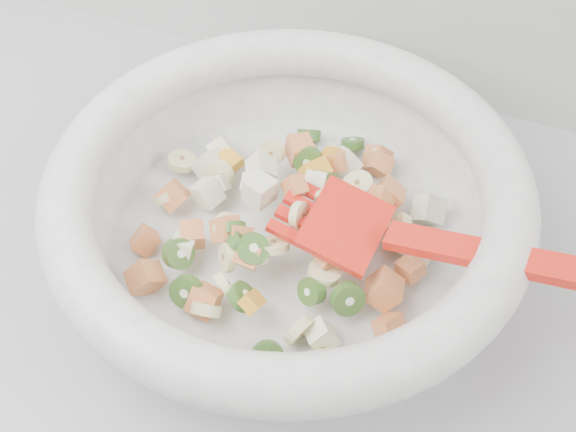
% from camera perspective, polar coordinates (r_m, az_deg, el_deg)
% --- Properties ---
extents(mixing_bowl, '(0.52, 0.40, 0.13)m').
position_cam_1_polar(mixing_bowl, '(0.60, 0.06, 0.75)').
color(mixing_bowl, white).
rests_on(mixing_bowl, counter).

